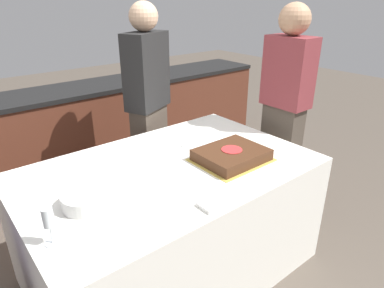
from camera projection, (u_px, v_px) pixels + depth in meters
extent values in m
plane|color=brown|center=(172.00, 266.00, 2.37)|extent=(14.00, 14.00, 0.00)
cube|color=#5B2D1E|center=(73.00, 137.00, 3.36)|extent=(4.40, 0.55, 0.88)
cube|color=black|center=(66.00, 91.00, 3.17)|extent=(4.40, 0.58, 0.04)
cube|color=white|center=(171.00, 220.00, 2.22)|extent=(1.75, 1.12, 0.78)
cube|color=gold|center=(231.00, 160.00, 2.14)|extent=(0.45, 0.37, 0.00)
cube|color=#472816|center=(232.00, 155.00, 2.12)|extent=(0.41, 0.33, 0.07)
cylinder|color=red|center=(232.00, 150.00, 2.11)|extent=(0.13, 0.13, 0.00)
cylinder|color=white|center=(86.00, 199.00, 1.67)|extent=(0.24, 0.24, 0.07)
cylinder|color=white|center=(53.00, 243.00, 1.43)|extent=(0.07, 0.07, 0.00)
cylinder|color=white|center=(51.00, 234.00, 1.41)|extent=(0.01, 0.01, 0.08)
cylinder|color=white|center=(48.00, 217.00, 1.38)|extent=(0.05, 0.05, 0.09)
cylinder|color=white|center=(194.00, 143.00, 2.37)|extent=(0.21, 0.21, 0.00)
cube|color=white|center=(212.00, 204.00, 1.68)|extent=(0.12, 0.10, 0.02)
cube|color=#4C4238|center=(151.00, 156.00, 2.95)|extent=(0.36, 0.28, 0.89)
cube|color=black|center=(146.00, 71.00, 2.65)|extent=(0.42, 0.34, 0.58)
sphere|color=#D8AD89|center=(143.00, 16.00, 2.49)|extent=(0.22, 0.22, 0.22)
cube|color=#4C4238|center=(278.00, 161.00, 2.81)|extent=(0.16, 0.30, 0.95)
cube|color=brown|center=(289.00, 72.00, 2.52)|extent=(0.20, 0.35, 0.51)
sphere|color=tan|center=(295.00, 19.00, 2.37)|extent=(0.22, 0.22, 0.22)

